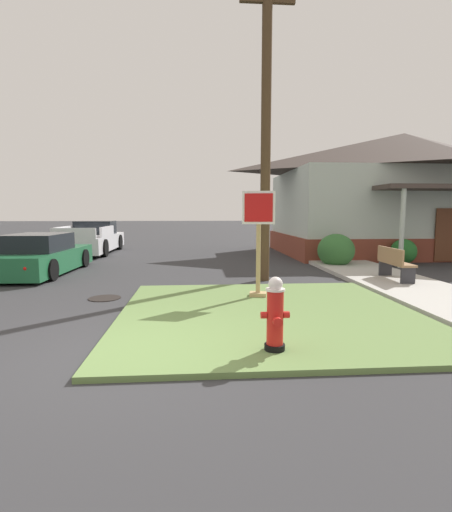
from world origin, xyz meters
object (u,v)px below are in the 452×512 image
stop_sign (258,246)px  manhole_cover (105,298)px  pickup_truck_white (92,240)px  street_bench (394,262)px  fire_hydrant (275,316)px  parked_sedan_green (41,256)px  utility_pole (266,112)px

stop_sign → manhole_cover: size_ratio=3.25×
pickup_truck_white → street_bench: 13.32m
street_bench → manhole_cover: bearing=-170.6°
manhole_cover → fire_hydrant: bearing=-50.0°
pickup_truck_white → manhole_cover: bearing=-74.0°
manhole_cover → parked_sedan_green: 4.66m
fire_hydrant → manhole_cover: bearing=130.0°
fire_hydrant → stop_sign: 3.36m
manhole_cover → pickup_truck_white: (-2.83, 9.87, 0.61)m
fire_hydrant → parked_sedan_green: size_ratio=0.22×
fire_hydrant → utility_pole: size_ratio=0.11×
parked_sedan_green → fire_hydrant: bearing=-51.5°
parked_sedan_green → street_bench: bearing=-13.9°
manhole_cover → utility_pole: size_ratio=0.08×
parked_sedan_green → manhole_cover: bearing=-53.1°
parked_sedan_green → pickup_truck_white: (-0.05, 6.17, 0.07)m
stop_sign → manhole_cover: stop_sign is taller
parked_sedan_green → utility_pole: (6.71, -1.70, 4.02)m
fire_hydrant → stop_sign: stop_sign is taller
fire_hydrant → street_bench: fire_hydrant is taller
street_bench → fire_hydrant: bearing=-130.9°
stop_sign → manhole_cover: 3.59m
pickup_truck_white → street_bench: size_ratio=3.77×
utility_pole → parked_sedan_green: bearing=165.8°
manhole_cover → pickup_truck_white: 10.29m
fire_hydrant → manhole_cover: (-3.07, 3.66, -0.54)m
utility_pole → stop_sign: bearing=-103.4°
stop_sign → parked_sedan_green: size_ratio=0.50×
fire_hydrant → parked_sedan_green: bearing=128.5°
street_bench → utility_pole: utility_pole is taller
pickup_truck_white → street_bench: pickup_truck_white is taller
parked_sedan_green → stop_sign: bearing=-33.5°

